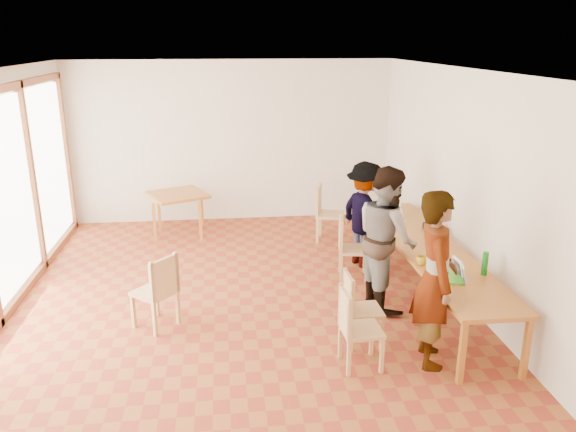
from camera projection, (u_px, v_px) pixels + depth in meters
name	position (u px, v px, depth m)	size (l,w,h in m)	color
ground	(241.00, 313.00, 7.18)	(8.00, 8.00, 0.00)	#9B5225
wall_back	(232.00, 142.00, 10.51)	(6.00, 0.10, 3.00)	silver
wall_front	(260.00, 412.00, 2.94)	(6.00, 0.10, 3.00)	silver
wall_right	(477.00, 193.00, 7.05)	(0.10, 8.00, 3.00)	silver
ceiling	(234.00, 70.00, 6.26)	(6.00, 8.00, 0.04)	white
communal_table	(429.00, 250.00, 7.39)	(0.80, 4.00, 0.75)	#B37127
side_table	(178.00, 198.00, 9.90)	(0.90, 0.90, 0.75)	#B37127
chair_near	(353.00, 320.00, 5.87)	(0.43, 0.43, 0.47)	tan
chair_mid	(356.00, 302.00, 6.32)	(0.42, 0.42, 0.46)	tan
chair_far	(347.00, 241.00, 8.11)	(0.49, 0.49, 0.49)	tan
chair_empty	(324.00, 207.00, 9.62)	(0.56, 0.56, 0.52)	tan
chair_spare	(160.00, 284.00, 6.66)	(0.62, 0.62, 0.50)	tan
person_near	(435.00, 279.00, 5.86)	(0.70, 0.46, 1.92)	gray
person_mid	(387.00, 238.00, 7.16)	(0.91, 0.71, 1.86)	gray
person_far	(365.00, 215.00, 8.50)	(1.05, 0.60, 1.62)	gray
laptop_near	(459.00, 277.00, 6.31)	(0.26, 0.28, 0.20)	#4CAB23
laptop_mid	(454.00, 271.00, 6.45)	(0.22, 0.26, 0.21)	#4CAB23
laptop_far	(398.00, 213.00, 8.57)	(0.28, 0.30, 0.22)	#4CAB23
yellow_mug	(422.00, 260.00, 6.77)	(0.13, 0.13, 0.10)	gold
green_bottle	(485.00, 264.00, 6.45)	(0.07, 0.07, 0.28)	#15781D
clear_glass	(439.00, 249.00, 7.15)	(0.07, 0.07, 0.09)	silver
condiment_cup	(403.00, 223.00, 8.23)	(0.08, 0.08, 0.06)	white
pink_phone	(429.00, 271.00, 6.58)	(0.05, 0.10, 0.01)	#ED5489
black_pouch	(431.00, 228.00, 7.96)	(0.16, 0.26, 0.09)	black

